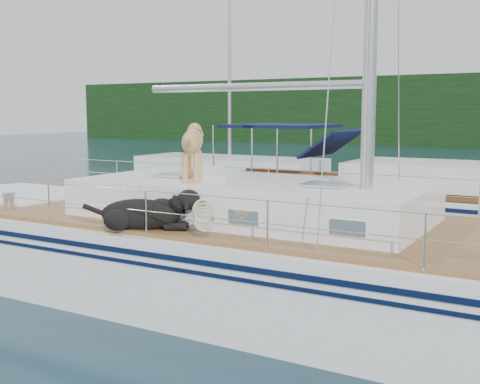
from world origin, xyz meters
The scene contains 4 objects.
ground centered at (0.00, 0.00, 0.00)m, with size 120.00×120.00×0.00m, color black.
main_sailboat centered at (0.09, -0.01, 0.68)m, with size 12.00×3.95×14.01m.
neighbor_sailboat centered at (1.70, 5.92, 0.63)m, with size 11.00×3.50×13.30m.
bg_boat_west centered at (-8.00, 14.00, 0.45)m, with size 8.00×3.00×11.65m.
Camera 1 is at (5.17, -7.86, 2.83)m, focal length 45.00 mm.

